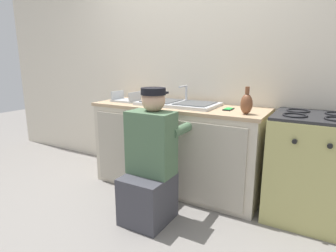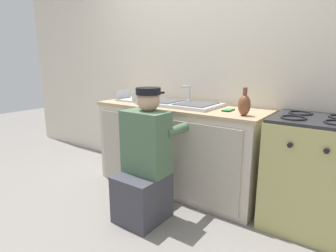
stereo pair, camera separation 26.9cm
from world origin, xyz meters
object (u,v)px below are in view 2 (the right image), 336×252
stove_range (311,173)px  plumber_person (145,166)px  dish_rack_tray (131,99)px  vase_decorative (244,105)px  cell_phone (228,110)px  sink_double_basin (180,103)px  spice_bottle_pepper (151,95)px

stove_range → plumber_person: size_ratio=0.82×
stove_range → dish_rack_tray: size_ratio=3.23×
plumber_person → dish_rack_tray: 1.05m
vase_decorative → cell_phone: size_ratio=1.64×
vase_decorative → plumber_person: bearing=-139.9°
sink_double_basin → vase_decorative: vase_decorative is taller
plumber_person → dish_rack_tray: (-0.72, 0.63, 0.44)m
dish_rack_tray → sink_double_basin: bearing=4.3°
stove_range → spice_bottle_pepper: bearing=173.5°
stove_range → spice_bottle_pepper: 1.84m
plumber_person → dish_rack_tray: plumber_person is taller
sink_double_basin → spice_bottle_pepper: 0.56m
plumber_person → vase_decorative: (0.62, 0.52, 0.50)m
sink_double_basin → plumber_person: 0.81m
stove_range → dish_rack_tray: bearing=-178.6°
stove_range → dish_rack_tray: dish_rack_tray is taller
cell_phone → dish_rack_tray: bearing=-178.2°
spice_bottle_pepper → vase_decorative: bearing=-15.6°
sink_double_basin → spice_bottle_pepper: (-0.53, 0.20, 0.03)m
stove_range → cell_phone: size_ratio=6.47×
cell_phone → spice_bottle_pepper: (-1.05, 0.21, 0.04)m
sink_double_basin → plumber_person: plumber_person is taller
stove_range → cell_phone: bearing=-179.3°
plumber_person → vase_decorative: same height
sink_double_basin → dish_rack_tray: 0.62m
cell_phone → sink_double_basin: bearing=178.8°
sink_double_basin → cell_phone: (0.53, -0.01, -0.01)m
sink_double_basin → dish_rack_tray: sink_double_basin is taller
plumber_person → spice_bottle_pepper: size_ratio=10.52×
cell_phone → spice_bottle_pepper: size_ratio=1.33×
sink_double_basin → vase_decorative: bearing=-11.7°
vase_decorative → dish_rack_tray: (-1.34, 0.10, -0.07)m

